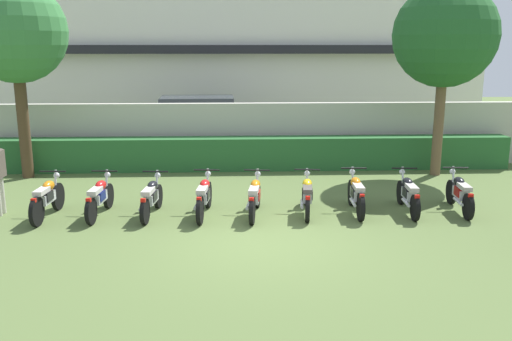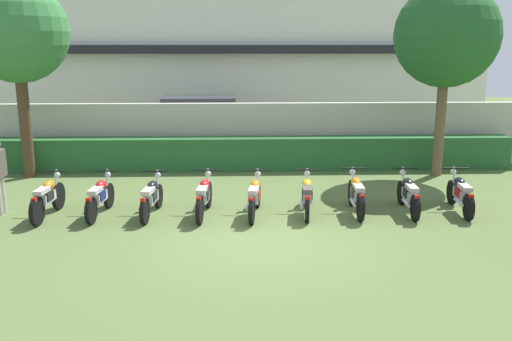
# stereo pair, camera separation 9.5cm
# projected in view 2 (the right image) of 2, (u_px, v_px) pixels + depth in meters

# --- Properties ---
(ground) EXTENTS (60.00, 60.00, 0.00)m
(ground) POSITION_uv_depth(u_px,v_px,m) (260.00, 241.00, 10.82)
(ground) COLOR #566B38
(building) EXTENTS (21.12, 6.50, 6.84)m
(building) POSITION_uv_depth(u_px,v_px,m) (245.00, 53.00, 26.35)
(building) COLOR silver
(building) RESTS_ON ground
(compound_wall) EXTENTS (20.07, 0.30, 1.99)m
(compound_wall) POSITION_uv_depth(u_px,v_px,m) (250.00, 134.00, 17.53)
(compound_wall) COLOR #BCB7A8
(compound_wall) RESTS_ON ground
(hedge_row) EXTENTS (16.05, 0.70, 1.00)m
(hedge_row) POSITION_uv_depth(u_px,v_px,m) (251.00, 153.00, 16.96)
(hedge_row) COLOR #28602D
(hedge_row) RESTS_ON ground
(parked_car) EXTENTS (4.56, 2.20, 1.89)m
(parked_car) POSITION_uv_depth(u_px,v_px,m) (203.00, 122.00, 20.70)
(parked_car) COLOR silver
(parked_car) RESTS_ON ground
(tree_near_inspector) EXTENTS (2.84, 2.84, 5.56)m
(tree_near_inspector) POSITION_uv_depth(u_px,v_px,m) (17.00, 33.00, 15.18)
(tree_near_inspector) COLOR #4C3823
(tree_near_inspector) RESTS_ON ground
(tree_far_side) EXTENTS (2.94, 2.94, 5.51)m
(tree_far_side) POSITION_uv_depth(u_px,v_px,m) (447.00, 36.00, 15.45)
(tree_far_side) COLOR brown
(tree_far_side) RESTS_ON ground
(motorcycle_in_row_0) EXTENTS (0.60, 1.86, 0.98)m
(motorcycle_in_row_0) POSITION_uv_depth(u_px,v_px,m) (47.00, 197.00, 12.24)
(motorcycle_in_row_0) COLOR black
(motorcycle_in_row_0) RESTS_ON ground
(motorcycle_in_row_1) EXTENTS (0.60, 1.84, 0.95)m
(motorcycle_in_row_1) POSITION_uv_depth(u_px,v_px,m) (100.00, 197.00, 12.35)
(motorcycle_in_row_1) COLOR black
(motorcycle_in_row_1) RESTS_ON ground
(motorcycle_in_row_2) EXTENTS (0.60, 1.80, 0.94)m
(motorcycle_in_row_2) POSITION_uv_depth(u_px,v_px,m) (151.00, 197.00, 12.36)
(motorcycle_in_row_2) COLOR black
(motorcycle_in_row_2) RESTS_ON ground
(motorcycle_in_row_3) EXTENTS (0.60, 1.90, 0.97)m
(motorcycle_in_row_3) POSITION_uv_depth(u_px,v_px,m) (204.00, 196.00, 12.36)
(motorcycle_in_row_3) COLOR black
(motorcycle_in_row_3) RESTS_ON ground
(motorcycle_in_row_4) EXTENTS (0.60, 1.90, 0.96)m
(motorcycle_in_row_4) POSITION_uv_depth(u_px,v_px,m) (255.00, 196.00, 12.37)
(motorcycle_in_row_4) COLOR black
(motorcycle_in_row_4) RESTS_ON ground
(motorcycle_in_row_5) EXTENTS (0.60, 1.82, 0.94)m
(motorcycle_in_row_5) POSITION_uv_depth(u_px,v_px,m) (307.00, 195.00, 12.50)
(motorcycle_in_row_5) COLOR black
(motorcycle_in_row_5) RESTS_ON ground
(motorcycle_in_row_6) EXTENTS (0.60, 1.85, 0.97)m
(motorcycle_in_row_6) POSITION_uv_depth(u_px,v_px,m) (356.00, 194.00, 12.54)
(motorcycle_in_row_6) COLOR black
(motorcycle_in_row_6) RESTS_ON ground
(motorcycle_in_row_7) EXTENTS (0.60, 1.88, 0.95)m
(motorcycle_in_row_7) POSITION_uv_depth(u_px,v_px,m) (408.00, 194.00, 12.58)
(motorcycle_in_row_7) COLOR black
(motorcycle_in_row_7) RESTS_ON ground
(motorcycle_in_row_8) EXTENTS (0.60, 1.85, 0.95)m
(motorcycle_in_row_8) POSITION_uv_depth(u_px,v_px,m) (460.00, 193.00, 12.63)
(motorcycle_in_row_8) COLOR black
(motorcycle_in_row_8) RESTS_ON ground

